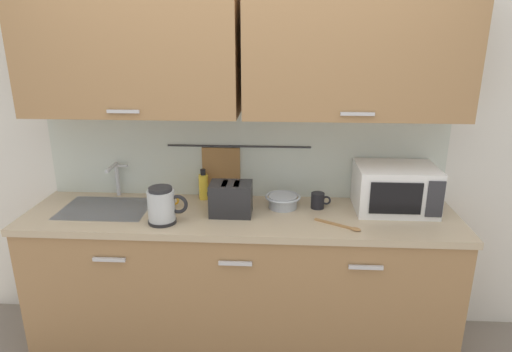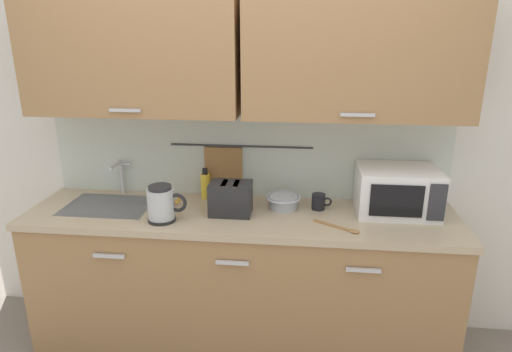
{
  "view_description": "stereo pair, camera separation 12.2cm",
  "coord_description": "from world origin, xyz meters",
  "px_view_note": "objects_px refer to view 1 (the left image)",
  "views": [
    {
      "loc": [
        0.24,
        -2.11,
        1.92
      ],
      "look_at": [
        0.09,
        0.33,
        1.12
      ],
      "focal_mm": 31.25,
      "sensor_mm": 36.0,
      "label": 1
    },
    {
      "loc": [
        0.36,
        -2.1,
        1.92
      ],
      "look_at": [
        0.09,
        0.33,
        1.12
      ],
      "focal_mm": 31.25,
      "sensor_mm": 36.0,
      "label": 2
    }
  ],
  "objects_px": {
    "wooden_spoon": "(343,226)",
    "mixing_bowl": "(283,201)",
    "dish_soap_bottle": "(204,186)",
    "toaster": "(231,199)",
    "mug_by_kettle": "(318,201)",
    "electric_kettle": "(162,206)",
    "microwave": "(395,188)",
    "mug_near_sink": "(166,201)"
  },
  "relations": [
    {
      "from": "mug_by_kettle",
      "to": "mug_near_sink",
      "type": "bearing_deg",
      "value": -176.52
    },
    {
      "from": "microwave",
      "to": "dish_soap_bottle",
      "type": "xyz_separation_m",
      "value": [
        -1.16,
        0.11,
        -0.05
      ]
    },
    {
      "from": "microwave",
      "to": "wooden_spoon",
      "type": "bearing_deg",
      "value": -140.53
    },
    {
      "from": "dish_soap_bottle",
      "to": "mug_by_kettle",
      "type": "distance_m",
      "value": 0.72
    },
    {
      "from": "mixing_bowl",
      "to": "electric_kettle",
      "type": "bearing_deg",
      "value": -158.51
    },
    {
      "from": "mixing_bowl",
      "to": "wooden_spoon",
      "type": "bearing_deg",
      "value": -38.58
    },
    {
      "from": "mug_near_sink",
      "to": "toaster",
      "type": "relative_size",
      "value": 0.47
    },
    {
      "from": "mug_by_kettle",
      "to": "wooden_spoon",
      "type": "relative_size",
      "value": 0.48
    },
    {
      "from": "mug_near_sink",
      "to": "electric_kettle",
      "type": "bearing_deg",
      "value": -80.96
    },
    {
      "from": "microwave",
      "to": "mug_near_sink",
      "type": "height_order",
      "value": "microwave"
    },
    {
      "from": "electric_kettle",
      "to": "mug_near_sink",
      "type": "bearing_deg",
      "value": 99.04
    },
    {
      "from": "mixing_bowl",
      "to": "mug_by_kettle",
      "type": "relative_size",
      "value": 1.78
    },
    {
      "from": "electric_kettle",
      "to": "mixing_bowl",
      "type": "height_order",
      "value": "electric_kettle"
    },
    {
      "from": "electric_kettle",
      "to": "wooden_spoon",
      "type": "distance_m",
      "value": 1.0
    },
    {
      "from": "dish_soap_bottle",
      "to": "mug_by_kettle",
      "type": "height_order",
      "value": "dish_soap_bottle"
    },
    {
      "from": "microwave",
      "to": "electric_kettle",
      "type": "relative_size",
      "value": 2.03
    },
    {
      "from": "microwave",
      "to": "wooden_spoon",
      "type": "relative_size",
      "value": 1.84
    },
    {
      "from": "wooden_spoon",
      "to": "mixing_bowl",
      "type": "bearing_deg",
      "value": 141.42
    },
    {
      "from": "mug_near_sink",
      "to": "wooden_spoon",
      "type": "height_order",
      "value": "mug_near_sink"
    },
    {
      "from": "electric_kettle",
      "to": "mug_near_sink",
      "type": "distance_m",
      "value": 0.22
    },
    {
      "from": "electric_kettle",
      "to": "toaster",
      "type": "relative_size",
      "value": 0.89
    },
    {
      "from": "wooden_spoon",
      "to": "microwave",
      "type": "bearing_deg",
      "value": 39.47
    },
    {
      "from": "electric_kettle",
      "to": "mug_near_sink",
      "type": "relative_size",
      "value": 1.89
    },
    {
      "from": "electric_kettle",
      "to": "wooden_spoon",
      "type": "relative_size",
      "value": 0.91
    },
    {
      "from": "microwave",
      "to": "mug_by_kettle",
      "type": "relative_size",
      "value": 3.83
    },
    {
      "from": "dish_soap_bottle",
      "to": "wooden_spoon",
      "type": "height_order",
      "value": "dish_soap_bottle"
    },
    {
      "from": "mixing_bowl",
      "to": "dish_soap_bottle",
      "type": "bearing_deg",
      "value": 166.82
    },
    {
      "from": "dish_soap_bottle",
      "to": "electric_kettle",
      "type": "bearing_deg",
      "value": -113.37
    },
    {
      "from": "microwave",
      "to": "mixing_bowl",
      "type": "xyz_separation_m",
      "value": [
        -0.66,
        -0.01,
        -0.09
      ]
    },
    {
      "from": "toaster",
      "to": "wooden_spoon",
      "type": "xyz_separation_m",
      "value": [
        0.63,
        -0.14,
        -0.09
      ]
    },
    {
      "from": "dish_soap_bottle",
      "to": "mug_by_kettle",
      "type": "bearing_deg",
      "value": -8.88
    },
    {
      "from": "mixing_bowl",
      "to": "wooden_spoon",
      "type": "height_order",
      "value": "mixing_bowl"
    },
    {
      "from": "electric_kettle",
      "to": "toaster",
      "type": "bearing_deg",
      "value": 21.28
    },
    {
      "from": "microwave",
      "to": "mug_by_kettle",
      "type": "bearing_deg",
      "value": -179.59
    },
    {
      "from": "mug_by_kettle",
      "to": "wooden_spoon",
      "type": "height_order",
      "value": "mug_by_kettle"
    },
    {
      "from": "mug_near_sink",
      "to": "mug_by_kettle",
      "type": "height_order",
      "value": "same"
    },
    {
      "from": "electric_kettle",
      "to": "mug_by_kettle",
      "type": "relative_size",
      "value": 1.89
    },
    {
      "from": "microwave",
      "to": "mixing_bowl",
      "type": "relative_size",
      "value": 2.15
    },
    {
      "from": "toaster",
      "to": "wooden_spoon",
      "type": "relative_size",
      "value": 1.02
    },
    {
      "from": "microwave",
      "to": "electric_kettle",
      "type": "bearing_deg",
      "value": -168.44
    },
    {
      "from": "electric_kettle",
      "to": "mixing_bowl",
      "type": "bearing_deg",
      "value": 21.49
    },
    {
      "from": "toaster",
      "to": "mug_by_kettle",
      "type": "bearing_deg",
      "value": 13.78
    }
  ]
}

